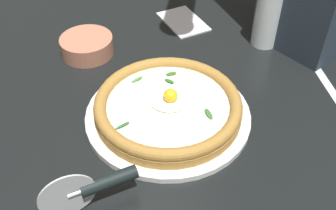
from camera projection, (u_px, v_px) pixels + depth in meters
name	position (u px, v px, depth m)	size (l,w,h in m)	color
ground_plane	(168.00, 108.00, 0.82)	(2.40, 2.40, 0.03)	black
pizza_plate	(168.00, 115.00, 0.77)	(0.32, 0.32, 0.01)	white
pizza	(168.00, 106.00, 0.76)	(0.28, 0.28, 0.05)	#AF7C37
side_bowl	(87.00, 46.00, 0.92)	(0.12, 0.12, 0.04)	#BA7459
pizza_cutter	(94.00, 186.00, 0.60)	(0.08, 0.14, 0.09)	silver
drinking_glass	(267.00, 22.00, 0.93)	(0.06, 0.06, 0.14)	silver
folded_napkin	(183.00, 21.00, 1.04)	(0.14, 0.09, 0.01)	white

